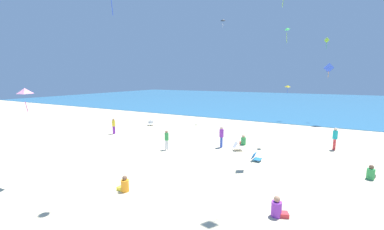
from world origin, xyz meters
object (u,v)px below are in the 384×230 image
at_px(person_0, 114,125).
at_px(kite_black, 223,20).
at_px(person_8, 221,135).
at_px(beach_chair_far_left, 256,157).
at_px(person_7, 335,137).
at_px(kite_green, 287,29).
at_px(person_3, 278,209).
at_px(kite_blue, 329,68).
at_px(person_4, 243,141).
at_px(person_2, 124,185).
at_px(kite_yellow, 288,86).
at_px(beach_chair_near_camera, 151,123).
at_px(kite_pink, 25,91).
at_px(beach_chair_far_right, 237,146).
at_px(person_1, 167,139).
at_px(kite_lime, 327,41).
at_px(person_6, 371,174).

xyz_separation_m(person_0, kite_black, (6.36, 11.16, 10.90)).
xyz_separation_m(person_0, person_8, (10.44, 0.56, 0.08)).
bearing_deg(kite_black, beach_chair_far_left, -60.29).
bearing_deg(person_7, kite_green, -15.39).
bearing_deg(person_3, person_7, 56.81).
bearing_deg(person_0, kite_blue, -143.92).
bearing_deg(kite_green, person_8, -135.49).
distance_m(person_4, person_8, 2.05).
xyz_separation_m(person_4, person_7, (6.22, 1.77, 0.65)).
distance_m(person_0, person_7, 18.31).
bearing_deg(person_0, person_8, 179.15).
xyz_separation_m(person_2, person_4, (2.67, 10.17, 0.01)).
relative_size(person_8, kite_green, 1.42).
bearing_deg(person_4, person_2, 127.87).
xyz_separation_m(person_8, kite_yellow, (2.90, 14.28, 3.28)).
height_order(beach_chair_far_left, person_7, person_7).
height_order(person_4, kite_blue, kite_blue).
height_order(person_2, kite_green, kite_green).
bearing_deg(kite_black, person_3, -63.08).
xyz_separation_m(beach_chair_near_camera, kite_black, (5.90, 6.25, 11.48)).
height_order(person_3, kite_pink, kite_pink).
xyz_separation_m(beach_chair_far_left, person_2, (-4.40, -6.90, 0.05)).
relative_size(kite_green, kite_blue, 0.71).
bearing_deg(person_7, beach_chair_far_right, 19.75).
xyz_separation_m(beach_chair_near_camera, kite_green, (13.71, -0.68, 8.57)).
xyz_separation_m(person_4, kite_green, (2.49, 2.17, 8.54)).
height_order(beach_chair_far_left, kite_pink, kite_pink).
xyz_separation_m(person_3, kite_green, (-1.38, 11.16, 8.54)).
relative_size(beach_chair_far_right, person_2, 1.12).
bearing_deg(beach_chair_far_left, person_1, -168.30).
height_order(beach_chair_near_camera, person_1, person_1).
relative_size(beach_chair_far_left, kite_blue, 0.39).
xyz_separation_m(person_0, person_2, (9.02, -8.11, -0.57)).
relative_size(beach_chair_near_camera, beach_chair_far_right, 1.00).
height_order(kite_lime, kite_pink, kite_lime).
relative_size(beach_chair_near_camera, beach_chair_far_left, 1.40).
height_order(kite_green, kite_blue, kite_green).
distance_m(person_4, person_6, 8.26).
xyz_separation_m(kite_black, kite_lime, (10.71, 6.16, -2.20)).
bearing_deg(beach_chair_near_camera, person_2, 0.16).
relative_size(beach_chair_near_camera, person_1, 0.60).
height_order(person_1, person_2, person_1).
distance_m(kite_black, kite_blue, 12.86).
relative_size(person_4, kite_lime, 0.62).
height_order(person_6, kite_blue, kite_blue).
relative_size(person_1, person_4, 1.79).
xyz_separation_m(person_6, kite_pink, (-14.94, -8.36, 4.27)).
bearing_deg(kite_black, person_2, -82.15).
distance_m(person_3, kite_green, 14.12).
distance_m(person_6, person_7, 5.21).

